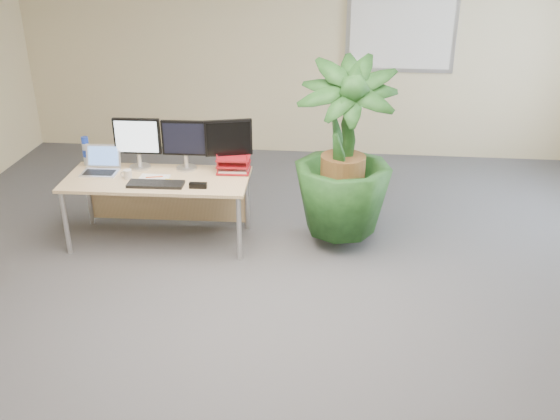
# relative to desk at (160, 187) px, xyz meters

# --- Properties ---
(floor) EXTENTS (8.00, 8.00, 0.00)m
(floor) POSITION_rel_desk_xyz_m (1.11, -1.48, -0.51)
(floor) COLOR #434348
(floor) RESTS_ON ground
(back_wall) EXTENTS (7.00, 0.04, 2.70)m
(back_wall) POSITION_rel_desk_xyz_m (1.11, 2.52, 0.84)
(back_wall) COLOR beige
(back_wall) RESTS_ON floor
(whiteboard) EXTENTS (1.30, 0.04, 0.95)m
(whiteboard) POSITION_rel_desk_xyz_m (2.31, 2.48, 1.04)
(whiteboard) COLOR silver
(whiteboard) RESTS_ON back_wall
(desk) EXTENTS (1.69, 0.75, 0.64)m
(desk) POSITION_rel_desk_xyz_m (0.00, 0.00, 0.00)
(desk) COLOR tan
(desk) RESTS_ON floor
(floor_plant) EXTENTS (0.87, 0.87, 1.50)m
(floor_plant) POSITION_rel_desk_xyz_m (1.68, 0.02, 0.24)
(floor_plant) COLOR #143613
(floor_plant) RESTS_ON floor
(monitor_left) EXTENTS (0.44, 0.20, 0.48)m
(monitor_left) POSITION_rel_desk_xyz_m (-0.22, 0.13, 0.41)
(monitor_left) COLOR #BABABF
(monitor_left) RESTS_ON desk
(monitor_right) EXTENTS (0.42, 0.19, 0.47)m
(monitor_right) POSITION_rel_desk_xyz_m (0.22, 0.15, 0.40)
(monitor_right) COLOR #BABABF
(monitor_right) RESTS_ON desk
(monitor_dark) EXTENTS (0.43, 0.20, 0.49)m
(monitor_dark) POSITION_rel_desk_xyz_m (0.63, 0.17, 0.41)
(monitor_dark) COLOR #BABABF
(monitor_dark) RESTS_ON desk
(laptop) EXTENTS (0.33, 0.29, 0.23)m
(laptop) POSITION_rel_desk_xyz_m (-0.55, 0.01, 0.19)
(laptop) COLOR white
(laptop) RESTS_ON desk
(keyboard) EXTENTS (0.50, 0.18, 0.03)m
(keyboard) POSITION_rel_desk_xyz_m (0.04, -0.27, 0.15)
(keyboard) COLOR black
(keyboard) RESTS_ON desk
(coffee_mug) EXTENTS (0.11, 0.07, 0.08)m
(coffee_mug) POSITION_rel_desk_xyz_m (-0.25, -0.13, 0.17)
(coffee_mug) COLOR beige
(coffee_mug) RESTS_ON desk
(spiral_notebook) EXTENTS (0.27, 0.20, 0.01)m
(spiral_notebook) POSITION_rel_desk_xyz_m (-0.02, -0.13, 0.14)
(spiral_notebook) COLOR white
(spiral_notebook) RESTS_ON desk
(orange_pen) EXTENTS (0.15, 0.05, 0.01)m
(orange_pen) POSITION_rel_desk_xyz_m (-0.01, -0.11, 0.15)
(orange_pen) COLOR #CE4316
(orange_pen) RESTS_ON spiral_notebook
(yellow_highlighter) EXTENTS (0.13, 0.04, 0.02)m
(yellow_highlighter) POSITION_rel_desk_xyz_m (0.16, -0.15, 0.14)
(yellow_highlighter) COLOR yellow
(yellow_highlighter) RESTS_ON desk
(water_bottle) EXTENTS (0.07, 0.07, 0.28)m
(water_bottle) POSITION_rel_desk_xyz_m (-0.75, 0.17, 0.26)
(water_bottle) COLOR silver
(water_bottle) RESTS_ON desk
(letter_tray) EXTENTS (0.31, 0.24, 0.14)m
(letter_tray) POSITION_rel_desk_xyz_m (0.68, 0.13, 0.20)
(letter_tray) COLOR maroon
(letter_tray) RESTS_ON desk
(stapler) EXTENTS (0.16, 0.05, 0.05)m
(stapler) POSITION_rel_desk_xyz_m (0.43, -0.29, 0.16)
(stapler) COLOR black
(stapler) RESTS_ON desk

